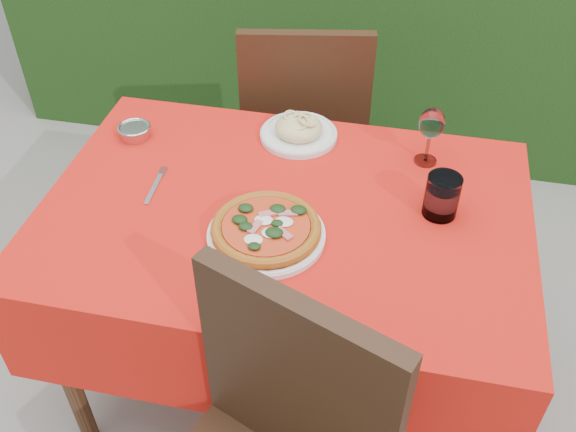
% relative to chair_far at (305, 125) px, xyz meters
% --- Properties ---
extents(ground, '(60.00, 60.00, 0.00)m').
position_rel_chair_far_xyz_m(ground, '(0.08, -0.69, -0.55)').
color(ground, slate).
rests_on(ground, ground).
extents(dining_table, '(1.26, 0.86, 0.75)m').
position_rel_chair_far_xyz_m(dining_table, '(0.08, -0.69, 0.05)').
color(dining_table, '#492C17').
rests_on(dining_table, ground).
extents(chair_far, '(0.50, 0.50, 0.95)m').
position_rel_chair_far_xyz_m(chair_far, '(0.00, 0.00, 0.00)').
color(chair_far, black).
rests_on(chair_far, ground).
extents(pizza_plate, '(0.29, 0.29, 0.05)m').
position_rel_chair_far_xyz_m(pizza_plate, '(0.06, -0.80, 0.23)').
color(pizza_plate, white).
rests_on(pizza_plate, dining_table).
extents(pasta_plate, '(0.23, 0.23, 0.06)m').
position_rel_chair_far_xyz_m(pasta_plate, '(0.05, -0.36, 0.22)').
color(pasta_plate, silver).
rests_on(pasta_plate, dining_table).
extents(water_glass, '(0.09, 0.09, 0.11)m').
position_rel_chair_far_xyz_m(water_glass, '(0.47, -0.62, 0.25)').
color(water_glass, silver).
rests_on(water_glass, dining_table).
extents(wine_glass, '(0.07, 0.07, 0.17)m').
position_rel_chair_far_xyz_m(wine_glass, '(0.42, -0.41, 0.32)').
color(wine_glass, silver).
rests_on(wine_glass, dining_table).
extents(fork, '(0.03, 0.18, 0.00)m').
position_rel_chair_far_xyz_m(fork, '(-0.28, -0.69, 0.20)').
color(fork, '#B8B8BF').
rests_on(fork, dining_table).
extents(steel_ramekin, '(0.09, 0.09, 0.03)m').
position_rel_chair_far_xyz_m(steel_ramekin, '(-0.42, -0.46, 0.22)').
color(steel_ramekin, '#B6B7BE').
rests_on(steel_ramekin, dining_table).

